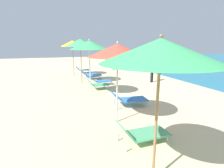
# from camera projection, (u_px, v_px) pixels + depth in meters

# --- Properties ---
(umbrella_third) EXTENTS (2.02, 2.02, 2.70)m
(umbrella_third) POSITION_uv_depth(u_px,v_px,m) (160.00, 51.00, 2.85)
(umbrella_third) COLOR olive
(umbrella_third) RESTS_ON ground
(lounger_third_shoreside) EXTENTS (1.38, 0.67, 0.62)m
(lounger_third_shoreside) POSITION_uv_depth(u_px,v_px,m) (141.00, 133.00, 4.62)
(lounger_third_shoreside) COLOR #4CA572
(lounger_third_shoreside) RESTS_ON ground
(umbrella_fourth) EXTENTS (1.88, 1.88, 2.62)m
(umbrella_fourth) POSITION_uv_depth(u_px,v_px,m) (117.00, 50.00, 5.39)
(umbrella_fourth) COLOR silver
(umbrella_fourth) RESTS_ON ground
(lounger_fourth_shoreside) EXTENTS (1.54, 0.83, 0.60)m
(lounger_fourth_shoreside) POSITION_uv_depth(u_px,v_px,m) (129.00, 99.00, 7.35)
(lounger_fourth_shoreside) COLOR blue
(lounger_fourth_shoreside) RESTS_ON ground
(umbrella_fifth) EXTENTS (1.86, 1.86, 2.78)m
(umbrella_fifth) POSITION_uv_depth(u_px,v_px,m) (89.00, 45.00, 8.26)
(umbrella_fifth) COLOR silver
(umbrella_fifth) RESTS_ON ground
(lounger_fifth_shoreside) EXTENTS (1.18, 0.70, 0.62)m
(lounger_fifth_shoreside) POSITION_uv_depth(u_px,v_px,m) (97.00, 84.00, 10.03)
(lounger_fifth_shoreside) COLOR #4CA572
(lounger_fifth_shoreside) RESTS_ON ground
(umbrella_sixth) EXTENTS (1.92, 1.92, 2.93)m
(umbrella_sixth) POSITION_uv_depth(u_px,v_px,m) (80.00, 43.00, 11.14)
(umbrella_sixth) COLOR olive
(umbrella_sixth) RESTS_ON ground
(lounger_sixth_shoreside) EXTENTS (1.49, 0.81, 0.71)m
(lounger_sixth_shoreside) POSITION_uv_depth(u_px,v_px,m) (91.00, 75.00, 12.97)
(lounger_sixth_shoreside) COLOR blue
(lounger_sixth_shoreside) RESTS_ON ground
(lounger_sixth_inland) EXTENTS (1.50, 0.75, 0.53)m
(lounger_sixth_inland) POSITION_uv_depth(u_px,v_px,m) (100.00, 81.00, 11.10)
(lounger_sixth_inland) COLOR blue
(lounger_sixth_inland) RESTS_ON ground
(umbrella_farthest) EXTENTS (1.90, 1.90, 2.89)m
(umbrella_farthest) POSITION_uv_depth(u_px,v_px,m) (73.00, 44.00, 13.88)
(umbrella_farthest) COLOR olive
(umbrella_farthest) RESTS_ON ground
(lounger_farthest_shoreside) EXTENTS (1.37, 0.80, 0.59)m
(lounger_farthest_shoreside) POSITION_uv_depth(u_px,v_px,m) (83.00, 69.00, 15.87)
(lounger_farthest_shoreside) COLOR blue
(lounger_farthest_shoreside) RESTS_ON ground
(lounger_farthest_inland) EXTENTS (1.31, 0.69, 0.59)m
(lounger_farthest_inland) POSITION_uv_depth(u_px,v_px,m) (88.00, 74.00, 13.71)
(lounger_farthest_inland) COLOR blue
(lounger_farthest_inland) RESTS_ON ground
(person_walking_mid) EXTENTS (0.42, 0.36, 1.63)m
(person_walking_mid) POSITION_uv_depth(u_px,v_px,m) (152.00, 68.00, 11.82)
(person_walking_mid) COLOR #262628
(person_walking_mid) RESTS_ON ground
(person_walking_far) EXTENTS (0.38, 0.42, 1.63)m
(person_walking_far) POSITION_uv_depth(u_px,v_px,m) (113.00, 60.00, 17.54)
(person_walking_far) COLOR #3F9972
(person_walking_far) RESTS_ON ground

